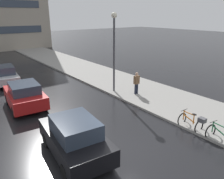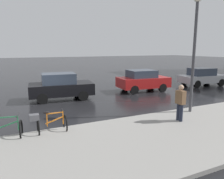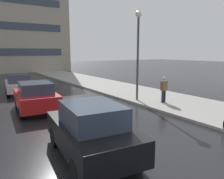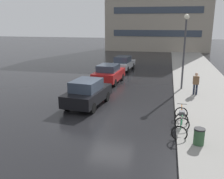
# 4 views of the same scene
# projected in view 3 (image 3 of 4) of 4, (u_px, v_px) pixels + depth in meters

# --- Properties ---
(ground_plane) EXTENTS (140.00, 140.00, 0.00)m
(ground_plane) POSITION_uv_depth(u_px,v_px,m) (166.00, 158.00, 6.71)
(ground_plane) COLOR black
(sidewalk_kerb) EXTENTS (4.80, 60.00, 0.14)m
(sidewalk_kerb) POSITION_uv_depth(u_px,v_px,m) (127.00, 90.00, 18.18)
(sidewalk_kerb) COLOR gray
(sidewalk_kerb) RESTS_ON ground
(car_black) EXTENTS (2.30, 4.15, 1.70)m
(car_black) POSITION_uv_depth(u_px,v_px,m) (91.00, 130.00, 6.72)
(car_black) COLOR black
(car_black) RESTS_ON ground
(car_red) EXTENTS (2.26, 3.98, 1.63)m
(car_red) POSITION_uv_depth(u_px,v_px,m) (36.00, 97.00, 11.91)
(car_red) COLOR #AD1919
(car_red) RESTS_ON ground
(car_silver) EXTENTS (2.20, 4.30, 1.56)m
(car_silver) POSITION_uv_depth(u_px,v_px,m) (18.00, 84.00, 17.08)
(car_silver) COLOR #B2B5BA
(car_silver) RESTS_ON ground
(pedestrian) EXTENTS (0.41, 0.26, 1.74)m
(pedestrian) POSITION_uv_depth(u_px,v_px,m) (164.00, 89.00, 13.40)
(pedestrian) COLOR #1E2333
(pedestrian) RESTS_ON ground
(streetlamp) EXTENTS (0.39, 0.39, 5.74)m
(streetlamp) POSITION_uv_depth(u_px,v_px,m) (138.00, 44.00, 13.71)
(streetlamp) COLOR #424247
(streetlamp) RESTS_ON ground
(building_facade_main) EXTENTS (18.47, 7.36, 18.10)m
(building_facade_main) POSITION_uv_depth(u_px,v_px,m) (7.00, 16.00, 35.16)
(building_facade_main) COLOR #9E9384
(building_facade_main) RESTS_ON ground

